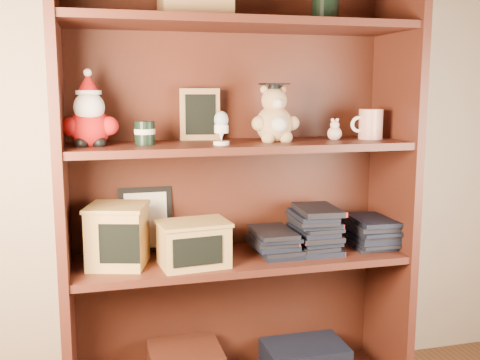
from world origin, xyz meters
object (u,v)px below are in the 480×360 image
object	(u,v)px
bookcase	(236,189)
teacher_mug	(370,124)
treats_box	(118,235)
grad_teddy_bear	(274,119)

from	to	relation	value
bookcase	teacher_mug	bearing A→B (deg)	-5.94
treats_box	teacher_mug	bearing A→B (deg)	0.06
grad_teddy_bear	teacher_mug	xyz separation A→B (m)	(0.36, 0.01, -0.02)
bookcase	grad_teddy_bear	bearing A→B (deg)	-24.82
teacher_mug	bookcase	bearing A→B (deg)	174.06
grad_teddy_bear	treats_box	bearing A→B (deg)	179.43
grad_teddy_bear	treats_box	distance (m)	0.65
grad_teddy_bear	treats_box	world-z (taller)	grad_teddy_bear
grad_teddy_bear	teacher_mug	world-z (taller)	grad_teddy_bear
bookcase	treats_box	bearing A→B (deg)	-172.90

